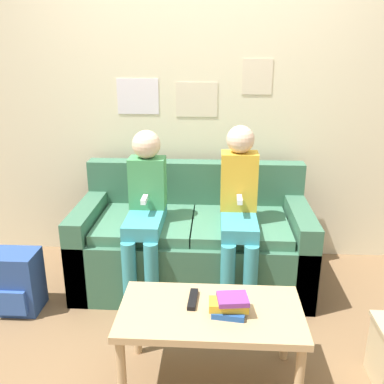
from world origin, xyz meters
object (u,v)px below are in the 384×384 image
(person_left, at_px, (145,206))
(person_right, at_px, (239,206))
(couch, at_px, (193,243))
(coffee_table, at_px, (211,319))
(backpack, at_px, (17,282))
(tv_remote, at_px, (193,299))

(person_left, distance_m, person_right, 0.61)
(couch, height_order, person_right, person_right)
(coffee_table, relative_size, backpack, 2.21)
(tv_remote, relative_size, backpack, 0.42)
(person_right, bearing_deg, tv_remote, -108.55)
(person_left, bearing_deg, tv_remote, -65.07)
(person_left, bearing_deg, backpack, -161.95)
(coffee_table, height_order, person_left, person_left)
(couch, relative_size, backpack, 3.99)
(person_left, distance_m, backpack, 0.96)
(coffee_table, bearing_deg, person_right, 78.70)
(person_left, xyz_separation_m, tv_remote, (0.36, -0.76, -0.20))
(couch, xyz_separation_m, backpack, (-1.11, -0.45, -0.09))
(person_right, bearing_deg, backpack, -169.39)
(tv_remote, bearing_deg, couch, 95.99)
(coffee_table, height_order, person_right, person_right)
(person_left, bearing_deg, person_right, 0.29)
(person_right, bearing_deg, coffee_table, -101.30)
(coffee_table, relative_size, tv_remote, 5.20)
(person_right, relative_size, tv_remote, 6.75)
(person_left, bearing_deg, couch, 31.00)
(person_left, xyz_separation_m, person_right, (0.61, 0.00, 0.01))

